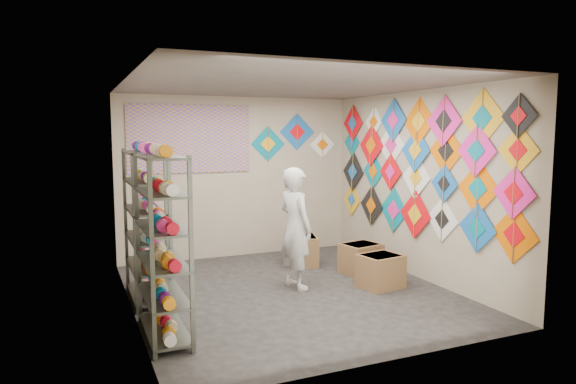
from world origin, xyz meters
name	(u,v)px	position (x,y,z in m)	size (l,w,h in m)	color
ground	(290,292)	(0.00, 0.00, 0.00)	(4.50, 4.50, 0.00)	black
room_walls	(290,168)	(0.00, 0.00, 1.64)	(4.50, 4.50, 4.50)	tan
shelf_rack_front	(162,246)	(-1.78, -0.85, 0.95)	(0.40, 1.10, 1.90)	#4C5147
shelf_rack_back	(145,225)	(-1.78, 0.45, 0.95)	(0.40, 1.10, 1.90)	#4C5147
string_spools	(153,227)	(-1.78, -0.20, 1.05)	(0.12, 2.36, 0.12)	#FF349D
kite_wall_display	(417,166)	(1.98, -0.02, 1.62)	(0.06, 4.27, 2.09)	#EB6500
back_wall_kites	(293,139)	(1.01, 2.24, 1.99)	(1.60, 0.02, 0.84)	#03758B
poster	(190,139)	(-0.80, 2.23, 2.00)	(2.00, 0.01, 1.10)	#5B52B2
shopkeeper	(295,228)	(0.16, 0.18, 0.82)	(0.51, 0.67, 1.64)	beige
carton_a	(380,271)	(1.22, -0.29, 0.23)	(0.54, 0.45, 0.45)	olive
carton_b	(361,258)	(1.35, 0.44, 0.22)	(0.55, 0.45, 0.45)	olive
carton_c	(302,250)	(0.73, 1.23, 0.23)	(0.49, 0.54, 0.47)	olive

